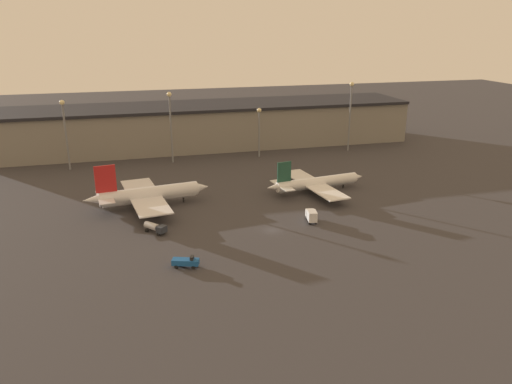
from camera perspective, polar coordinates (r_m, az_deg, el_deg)
name	(u,v)px	position (r m, az deg, el deg)	size (l,w,h in m)	color
ground	(272,230)	(131.95, 1.85, -4.38)	(600.00, 600.00, 0.00)	#383538
terminal_building	(208,125)	(221.57, -5.49, 7.62)	(177.02, 31.85, 18.40)	gray
airplane_0	(148,195)	(150.61, -12.23, -0.29)	(37.39, 35.35, 13.93)	silver
airplane_1	(316,183)	(161.70, 6.85, 1.04)	(35.10, 33.66, 11.17)	white
service_vehicle_0	(186,262)	(113.36, -8.03, -7.92)	(6.33, 3.89, 2.79)	#195199
service_vehicle_1	(155,227)	(132.31, -11.43, -3.99)	(5.87, 6.37, 2.53)	#282D38
service_vehicle_2	(311,215)	(137.40, 6.36, -2.67)	(3.28, 6.07, 3.44)	white
lamp_post_0	(65,126)	(194.97, -21.00, 7.05)	(1.80, 1.80, 25.76)	slate
lamp_post_1	(170,119)	(194.39, -9.75, 8.24)	(1.80, 1.80, 27.32)	slate
lamp_post_2	(259,125)	(201.25, 0.37, 7.66)	(1.80, 1.80, 19.82)	slate
lamp_post_3	(350,108)	(213.93, 10.74, 9.37)	(1.80, 1.80, 28.88)	slate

